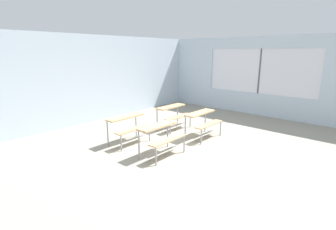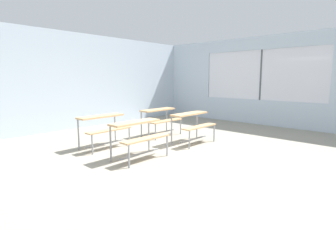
{
  "view_description": "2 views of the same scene",
  "coord_description": "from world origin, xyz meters",
  "px_view_note": "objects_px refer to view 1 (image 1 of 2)",
  "views": [
    {
      "loc": [
        -4.55,
        -3.26,
        2.44
      ],
      "look_at": [
        0.41,
        1.14,
        0.74
      ],
      "focal_mm": 26.6,
      "sensor_mm": 36.0,
      "label": 1
    },
    {
      "loc": [
        -3.8,
        -3.3,
        1.6
      ],
      "look_at": [
        0.57,
        0.73,
        0.76
      ],
      "focal_mm": 28.0,
      "sensor_mm": 36.0,
      "label": 2
    }
  ],
  "objects_px": {
    "desk_bench_r0c0": "(161,133)",
    "desk_bench_r1c1": "(174,112)",
    "desk_bench_r0c1": "(203,119)",
    "desk_bench_r1c0": "(128,123)"
  },
  "relations": [
    {
      "from": "desk_bench_r1c0",
      "to": "desk_bench_r0c0",
      "type": "bearing_deg",
      "value": -90.67
    },
    {
      "from": "desk_bench_r1c1",
      "to": "desk_bench_r0c0",
      "type": "bearing_deg",
      "value": -147.14
    },
    {
      "from": "desk_bench_r0c0",
      "to": "desk_bench_r1c1",
      "type": "distance_m",
      "value": 2.15
    },
    {
      "from": "desk_bench_r0c0",
      "to": "desk_bench_r1c1",
      "type": "xyz_separation_m",
      "value": [
        1.81,
        1.16,
        0.0
      ]
    },
    {
      "from": "desk_bench_r0c0",
      "to": "desk_bench_r1c0",
      "type": "relative_size",
      "value": 0.99
    },
    {
      "from": "desk_bench_r0c0",
      "to": "desk_bench_r0c1",
      "type": "xyz_separation_m",
      "value": [
        1.73,
        -0.02,
        0.0
      ]
    },
    {
      "from": "desk_bench_r1c1",
      "to": "desk_bench_r0c1",
      "type": "bearing_deg",
      "value": -93.33
    },
    {
      "from": "desk_bench_r0c1",
      "to": "desk_bench_r1c1",
      "type": "bearing_deg",
      "value": 87.08
    },
    {
      "from": "desk_bench_r1c0",
      "to": "desk_bench_r0c1",
      "type": "bearing_deg",
      "value": -36.29
    },
    {
      "from": "desk_bench_r0c1",
      "to": "desk_bench_r1c1",
      "type": "xyz_separation_m",
      "value": [
        0.07,
        1.17,
        0.0
      ]
    }
  ]
}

